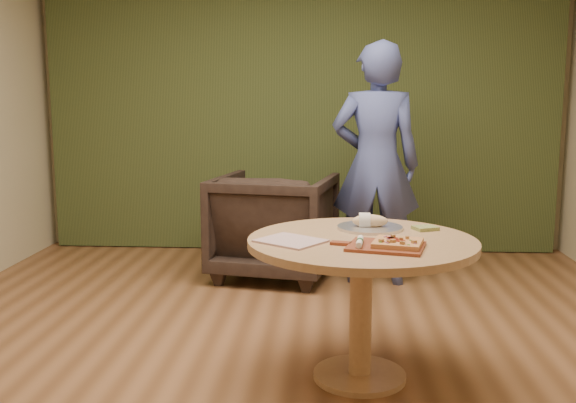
% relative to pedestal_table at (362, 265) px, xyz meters
% --- Properties ---
extents(room_shell, '(5.04, 6.04, 2.84)m').
position_rel_pedestal_table_xyz_m(room_shell, '(-0.44, 0.03, 0.79)').
color(room_shell, '#8F5E39').
rests_on(room_shell, ground).
extents(curtain, '(4.80, 0.14, 2.78)m').
position_rel_pedestal_table_xyz_m(curtain, '(-0.44, 2.93, 0.79)').
color(curtain, '#303D1C').
rests_on(curtain, ground).
extents(pedestal_table, '(1.17, 1.17, 0.75)m').
position_rel_pedestal_table_xyz_m(pedestal_table, '(0.00, 0.00, 0.00)').
color(pedestal_table, tan).
rests_on(pedestal_table, ground).
extents(pizza_paddle, '(0.47, 0.36, 0.01)m').
position_rel_pedestal_table_xyz_m(pizza_paddle, '(0.09, -0.20, 0.15)').
color(pizza_paddle, brown).
rests_on(pizza_paddle, pedestal_table).
extents(flatbread_pizza, '(0.27, 0.27, 0.04)m').
position_rel_pedestal_table_xyz_m(flatbread_pizza, '(0.16, -0.20, 0.17)').
color(flatbread_pizza, tan).
rests_on(flatbread_pizza, pizza_paddle).
extents(cutlery_roll, '(0.05, 0.20, 0.03)m').
position_rel_pedestal_table_xyz_m(cutlery_roll, '(-0.02, -0.20, 0.17)').
color(cutlery_roll, silver).
rests_on(cutlery_roll, pizza_paddle).
extents(newspaper, '(0.39, 0.38, 0.01)m').
position_rel_pedestal_table_xyz_m(newspaper, '(-0.36, -0.10, 0.15)').
color(newspaper, silver).
rests_on(newspaper, pedestal_table).
extents(serving_tray, '(0.36, 0.36, 0.02)m').
position_rel_pedestal_table_xyz_m(serving_tray, '(0.06, 0.25, 0.15)').
color(serving_tray, silver).
rests_on(serving_tray, pedestal_table).
extents(bread_roll, '(0.19, 0.09, 0.09)m').
position_rel_pedestal_table_xyz_m(bread_roll, '(0.05, 0.25, 0.18)').
color(bread_roll, '#E4C18B').
rests_on(bread_roll, serving_tray).
extents(green_packet, '(0.15, 0.14, 0.02)m').
position_rel_pedestal_table_xyz_m(green_packet, '(0.35, 0.24, 0.15)').
color(green_packet, '#5D6B30').
rests_on(green_packet, pedestal_table).
extents(armchair, '(1.06, 1.01, 0.94)m').
position_rel_pedestal_table_xyz_m(armchair, '(-0.61, 1.93, -0.14)').
color(armchair, black).
rests_on(armchair, ground).
extents(person_standing, '(0.71, 0.48, 1.89)m').
position_rel_pedestal_table_xyz_m(person_standing, '(0.19, 1.82, 0.33)').
color(person_standing, '#43508C').
rests_on(person_standing, ground).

